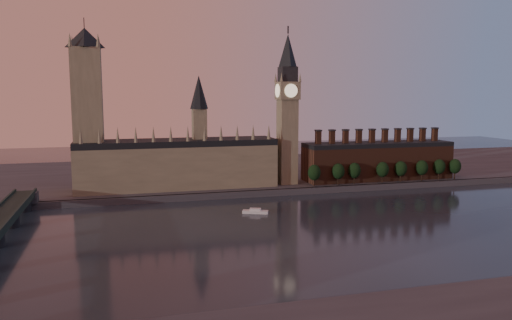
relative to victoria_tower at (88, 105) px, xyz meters
The scene contains 15 objects.
ground 176.40m from the victoria_tower, 43.78° to the right, with size 900.00×900.00×0.00m, color black.
north_bank 147.08m from the victoria_tower, 27.72° to the left, with size 900.00×182.00×4.00m.
palace_of_westminster 67.03m from the victoria_tower, ahead, with size 130.00×30.30×74.00m.
victoria_tower is the anchor object (origin of this frame).
big_ben 130.12m from the victoria_tower, ahead, with size 15.00×15.00×107.00m.
chimney_block 204.27m from the victoria_tower, ahead, with size 110.00×25.00×37.00m.
embankment_tree_0 152.34m from the victoria_tower, ahead, with size 8.60×8.60×14.88m.
embankment_tree_1 169.27m from the victoria_tower, ahead, with size 8.60×8.60×14.88m.
embankment_tree_2 181.07m from the victoria_tower, ahead, with size 8.60×8.60×14.88m.
embankment_tree_3 201.47m from the victoria_tower, ahead, with size 8.60×8.60×14.88m.
embankment_tree_4 215.56m from the victoria_tower, ahead, with size 8.60×8.60×14.88m.
embankment_tree_5 232.23m from the victoria_tower, ahead, with size 8.60×8.60×14.88m.
embankment_tree_6 246.93m from the victoria_tower, ahead, with size 8.60×8.60×14.88m.
embankment_tree_7 259.06m from the victoria_tower, ahead, with size 8.60×8.60×14.88m.
river_boat 126.95m from the victoria_tower, 37.37° to the right, with size 14.64×9.28×2.84m.
Camera 1 is at (-101.90, -214.30, 65.47)m, focal length 35.00 mm.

